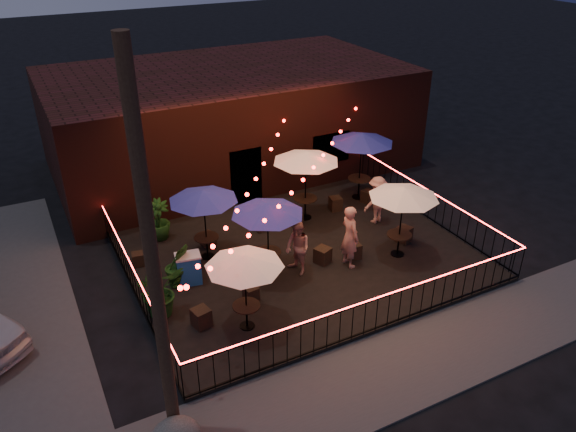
# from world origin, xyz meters

# --- Properties ---
(ground) EXTENTS (110.00, 110.00, 0.00)m
(ground) POSITION_xyz_m (0.00, 0.00, 0.00)
(ground) COLOR black
(ground) RESTS_ON ground
(patio) EXTENTS (10.00, 8.00, 0.15)m
(patio) POSITION_xyz_m (0.00, 2.00, 0.07)
(patio) COLOR black
(patio) RESTS_ON ground
(sidewalk) EXTENTS (18.00, 2.50, 0.05)m
(sidewalk) POSITION_xyz_m (0.00, -3.25, 0.03)
(sidewalk) COLOR #454240
(sidewalk) RESTS_ON ground
(brick_building) EXTENTS (14.00, 8.00, 4.00)m
(brick_building) POSITION_xyz_m (1.00, 9.99, 2.00)
(brick_building) COLOR #33140D
(brick_building) RESTS_ON ground
(utility_pole) EXTENTS (0.26, 0.26, 8.00)m
(utility_pole) POSITION_xyz_m (-5.40, -2.60, 4.00)
(utility_pole) COLOR #372116
(utility_pole) RESTS_ON ground
(fence_front) EXTENTS (10.00, 0.04, 1.04)m
(fence_front) POSITION_xyz_m (0.00, -2.00, 0.66)
(fence_front) COLOR black
(fence_front) RESTS_ON patio
(fence_left) EXTENTS (0.04, 8.00, 1.04)m
(fence_left) POSITION_xyz_m (-5.00, 2.00, 0.66)
(fence_left) COLOR black
(fence_left) RESTS_ON patio
(fence_right) EXTENTS (0.04, 8.00, 1.04)m
(fence_right) POSITION_xyz_m (5.00, 2.00, 0.66)
(fence_right) COLOR black
(fence_right) RESTS_ON patio
(festoon_lights) EXTENTS (10.02, 8.72, 1.32)m
(festoon_lights) POSITION_xyz_m (-1.01, 1.70, 2.52)
(festoon_lights) COLOR #FF120F
(festoon_lights) RESTS_ON ground
(cafe_table_0) EXTENTS (2.40, 2.40, 2.14)m
(cafe_table_0) POSITION_xyz_m (-2.80, -0.37, 2.10)
(cafe_table_0) COLOR black
(cafe_table_0) RESTS_ON patio
(cafe_table_1) EXTENTS (2.34, 2.34, 2.26)m
(cafe_table_1) POSITION_xyz_m (-2.55, 3.19, 2.21)
(cafe_table_1) COLOR black
(cafe_table_1) RESTS_ON patio
(cafe_table_2) EXTENTS (2.30, 2.30, 2.27)m
(cafe_table_2) POSITION_xyz_m (-1.26, 1.58, 2.23)
(cafe_table_2) COLOR black
(cafe_table_2) RESTS_ON patio
(cafe_table_3) EXTENTS (2.51, 2.51, 2.45)m
(cafe_table_3) POSITION_xyz_m (1.30, 4.01, 2.39)
(cafe_table_3) COLOR black
(cafe_table_3) RESTS_ON patio
(cafe_table_4) EXTENTS (2.24, 2.24, 2.29)m
(cafe_table_4) POSITION_xyz_m (2.68, 0.64, 2.24)
(cafe_table_4) COLOR black
(cafe_table_4) RESTS_ON patio
(cafe_table_5) EXTENTS (2.82, 2.82, 2.51)m
(cafe_table_5) POSITION_xyz_m (3.80, 4.48, 2.44)
(cafe_table_5) COLOR black
(cafe_table_5) RESTS_ON patio
(bistro_chair_0) EXTENTS (0.50, 0.50, 0.50)m
(bistro_chair_0) POSITION_xyz_m (-3.81, 0.20, 0.40)
(bistro_chair_0) COLOR black
(bistro_chair_0) RESTS_ON patio
(bistro_chair_1) EXTENTS (0.39, 0.39, 0.42)m
(bistro_chair_1) POSITION_xyz_m (-2.26, 0.60, 0.36)
(bistro_chair_1) COLOR black
(bistro_chair_1) RESTS_ON patio
(bistro_chair_2) EXTENTS (0.39, 0.39, 0.40)m
(bistro_chair_2) POSITION_xyz_m (-4.54, 3.73, 0.35)
(bistro_chair_2) COLOR black
(bistro_chair_2) RESTS_ON patio
(bistro_chair_3) EXTENTS (0.49, 0.49, 0.44)m
(bistro_chair_3) POSITION_xyz_m (-2.29, 3.80, 0.37)
(bistro_chair_3) COLOR black
(bistro_chair_3) RESTS_ON patio
(bistro_chair_4) EXTENTS (0.47, 0.47, 0.48)m
(bistro_chair_4) POSITION_xyz_m (-1.51, 1.32, 0.39)
(bistro_chair_4) COLOR black
(bistro_chair_4) RESTS_ON patio
(bistro_chair_5) EXTENTS (0.54, 0.54, 0.49)m
(bistro_chair_5) POSITION_xyz_m (0.41, 1.32, 0.40)
(bistro_chair_5) COLOR black
(bistro_chair_5) RESTS_ON patio
(bistro_chair_6) EXTENTS (0.41, 0.41, 0.45)m
(bistro_chair_6) POSITION_xyz_m (-0.41, 3.95, 0.38)
(bistro_chair_6) COLOR black
(bistro_chair_6) RESTS_ON patio
(bistro_chair_7) EXTENTS (0.45, 0.45, 0.41)m
(bistro_chair_7) POSITION_xyz_m (0.77, 3.65, 0.35)
(bistro_chair_7) COLOR black
(bistro_chair_7) RESTS_ON patio
(bistro_chair_8) EXTENTS (0.43, 0.43, 0.48)m
(bistro_chair_8) POSITION_xyz_m (1.36, 1.12, 0.39)
(bistro_chair_8) COLOR black
(bistro_chair_8) RESTS_ON patio
(bistro_chair_9) EXTENTS (0.55, 0.55, 0.50)m
(bistro_chair_9) POSITION_xyz_m (3.34, 1.19, 0.40)
(bistro_chair_9) COLOR black
(bistro_chair_9) RESTS_ON patio
(bistro_chair_10) EXTENTS (0.46, 0.46, 0.47)m
(bistro_chair_10) POSITION_xyz_m (2.54, 4.04, 0.39)
(bistro_chair_10) COLOR black
(bistro_chair_10) RESTS_ON patio
(bistro_chair_11) EXTENTS (0.48, 0.48, 0.46)m
(bistro_chair_11) POSITION_xyz_m (3.89, 4.01, 0.38)
(bistro_chair_11) COLOR black
(bistro_chair_11) RESTS_ON patio
(patron_a) EXTENTS (0.49, 0.73, 1.94)m
(patron_a) POSITION_xyz_m (1.03, 0.86, 1.12)
(patron_a) COLOR #D4A690
(patron_a) RESTS_ON patio
(patron_b) EXTENTS (0.74, 0.89, 1.65)m
(patron_b) POSITION_xyz_m (-0.51, 1.20, 0.97)
(patron_b) COLOR tan
(patron_b) RESTS_ON patio
(patron_c) EXTENTS (1.16, 0.80, 1.65)m
(patron_c) POSITION_xyz_m (3.29, 2.67, 0.97)
(patron_c) COLOR tan
(patron_c) RESTS_ON patio
(potted_shrub_a) EXTENTS (1.54, 1.46, 1.35)m
(potted_shrub_a) POSITION_xyz_m (-4.56, 1.17, 0.83)
(potted_shrub_a) COLOR #133C12
(potted_shrub_a) RESTS_ON patio
(potted_shrub_b) EXTENTS (0.76, 0.63, 1.32)m
(potted_shrub_b) POSITION_xyz_m (-3.77, 2.19, 0.81)
(potted_shrub_b) COLOR #153C0C
(potted_shrub_b) RESTS_ON patio
(potted_shrub_c) EXTENTS (0.83, 0.83, 1.33)m
(potted_shrub_c) POSITION_xyz_m (-3.53, 4.97, 0.81)
(potted_shrub_c) COLOR #0F390D
(potted_shrub_c) RESTS_ON patio
(cooler) EXTENTS (0.77, 0.61, 0.92)m
(cooler) POSITION_xyz_m (-3.47, 2.16, 0.62)
(cooler) COLOR #1C55A8
(cooler) RESTS_ON patio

